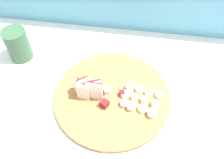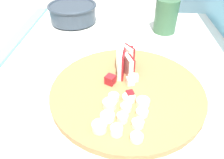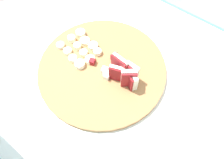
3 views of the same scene
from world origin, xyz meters
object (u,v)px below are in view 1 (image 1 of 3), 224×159
cutting_board (112,96)px  small_jar (18,45)px  apple_dice_pile (107,94)px  apple_wedge_fan (87,89)px  banana_slice_rows (140,100)px

cutting_board → small_jar: small_jar is taller
cutting_board → small_jar: size_ratio=3.13×
apple_dice_pile → small_jar: small_jar is taller
cutting_board → apple_wedge_fan: apple_wedge_fan is taller
cutting_board → small_jar: bearing=159.2°
apple_wedge_fan → apple_dice_pile: apple_wedge_fan is taller
cutting_board → apple_dice_pile: (-0.01, -0.01, 0.02)m
cutting_board → apple_dice_pile: 0.02m
cutting_board → small_jar: 0.37m
cutting_board → apple_wedge_fan: bearing=-173.4°
cutting_board → banana_slice_rows: (0.09, -0.01, 0.01)m
apple_dice_pile → banana_slice_rows: 0.10m
banana_slice_rows → small_jar: size_ratio=1.14×
apple_dice_pile → banana_slice_rows: bearing=-2.7°
small_jar → cutting_board: bearing=-20.8°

